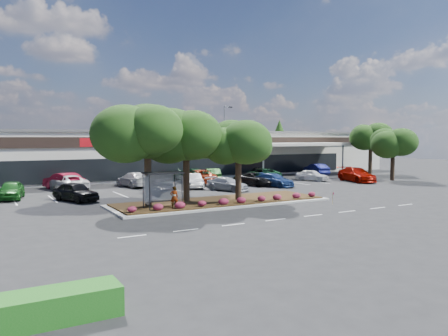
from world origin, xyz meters
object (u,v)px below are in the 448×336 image
survey_stake (333,197)px  car_0 (11,190)px  light_pole (225,145)px  car_1 (76,192)px

survey_stake → car_0: size_ratio=0.21×
light_pole → car_0: bearing=-160.3°
light_pole → survey_stake: light_pole is taller
light_pole → survey_stake: size_ratio=9.93×
car_0 → car_1: (4.64, -3.90, 0.02)m
light_pole → car_1: size_ratio=2.06×
light_pole → survey_stake: (-4.93, -25.83, -3.66)m
light_pole → car_1: light_pole is taller
survey_stake → car_0: (-22.11, 16.12, 0.16)m
survey_stake → car_1: 21.32m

